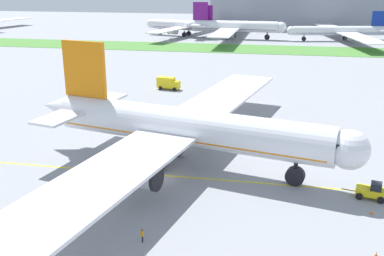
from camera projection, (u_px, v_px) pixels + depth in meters
name	position (u px, v px, depth m)	size (l,w,h in m)	color
ground_plane	(161.00, 178.00, 64.48)	(600.00, 600.00, 0.00)	gray
apron_taxi_line	(162.00, 175.00, 65.48)	(280.00, 0.36, 0.01)	yellow
grass_median_strip	(238.00, 49.00, 180.84)	(320.00, 24.00, 0.10)	#4C8438
airliner_foreground	(183.00, 128.00, 67.04)	(51.69, 82.41, 17.96)	white
pushback_tug	(372.00, 191.00, 58.43)	(5.62, 3.13, 2.24)	yellow
ground_crew_marshaller_front	(142.00, 234.00, 48.71)	(0.23, 0.55, 1.57)	black
traffic_cone_near_nose	(372.00, 212.00, 54.75)	(0.36, 0.36, 0.58)	#F2590C
traffic_cone_starboard_wing	(376.00, 254.00, 46.36)	(0.36, 0.36, 0.58)	#F2590C
service_truck_fuel_bowser	(168.00, 83.00, 115.11)	(6.13, 3.28, 3.11)	yellow
parked_airliner_far_centre	(183.00, 25.00, 218.25)	(39.24, 61.80, 14.93)	white
parked_airliner_far_right	(234.00, 27.00, 208.35)	(48.03, 75.68, 16.41)	white
parked_airliner_far_outer	(342.00, 31.00, 201.78)	(48.35, 79.55, 13.09)	white
terminal_building	(323.00, 13.00, 243.15)	(119.82, 20.00, 18.00)	gray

